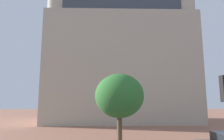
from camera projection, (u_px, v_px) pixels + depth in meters
name	position (u px, v px, depth m)	size (l,w,h in m)	color
landmark_building	(124.00, 56.00, 32.25)	(22.34, 12.24, 34.56)	#B2A893
tree_curb_far	(119.00, 96.00, 14.58)	(3.67, 3.67, 5.35)	brown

